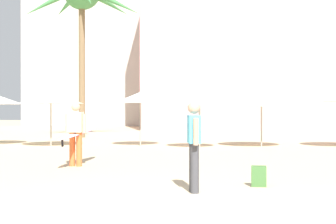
{
  "coord_description": "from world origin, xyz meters",
  "views": [
    {
      "loc": [
        0.61,
        -7.12,
        1.56
      ],
      "look_at": [
        -0.73,
        7.97,
        1.48
      ],
      "focal_mm": 49.62,
      "sensor_mm": 36.0,
      "label": 1
    }
  ],
  "objects_px": {
    "cafe_umbrella_0": "(200,99)",
    "person_far_left": "(77,132)",
    "cafe_umbrella_2": "(51,99)",
    "backpack": "(259,177)",
    "person_mid_left": "(194,142)",
    "beach_towel": "(312,192)",
    "cafe_umbrella_5": "(261,101)",
    "cafe_umbrella_4": "(140,97)"
  },
  "relations": [
    {
      "from": "cafe_umbrella_0",
      "to": "person_far_left",
      "type": "bearing_deg",
      "value": -117.37
    },
    {
      "from": "cafe_umbrella_2",
      "to": "person_far_left",
      "type": "relative_size",
      "value": 0.99
    },
    {
      "from": "backpack",
      "to": "person_mid_left",
      "type": "relative_size",
      "value": 0.24
    },
    {
      "from": "beach_towel",
      "to": "backpack",
      "type": "relative_size",
      "value": 4.31
    },
    {
      "from": "cafe_umbrella_5",
      "to": "beach_towel",
      "type": "height_order",
      "value": "cafe_umbrella_5"
    },
    {
      "from": "cafe_umbrella_4",
      "to": "cafe_umbrella_0",
      "type": "bearing_deg",
      "value": -19.35
    },
    {
      "from": "backpack",
      "to": "cafe_umbrella_5",
      "type": "bearing_deg",
      "value": -2.93
    },
    {
      "from": "cafe_umbrella_0",
      "to": "cafe_umbrella_2",
      "type": "bearing_deg",
      "value": 177.02
    },
    {
      "from": "cafe_umbrella_5",
      "to": "person_far_left",
      "type": "relative_size",
      "value": 0.99
    },
    {
      "from": "cafe_umbrella_0",
      "to": "cafe_umbrella_2",
      "type": "xyz_separation_m",
      "value": [
        -6.34,
        0.33,
        0.03
      ]
    },
    {
      "from": "cafe_umbrella_4",
      "to": "person_mid_left",
      "type": "height_order",
      "value": "cafe_umbrella_4"
    },
    {
      "from": "person_far_left",
      "to": "person_mid_left",
      "type": "distance_m",
      "value": 5.13
    },
    {
      "from": "beach_towel",
      "to": "person_mid_left",
      "type": "relative_size",
      "value": 1.05
    },
    {
      "from": "person_far_left",
      "to": "cafe_umbrella_0",
      "type": "bearing_deg",
      "value": -20.49
    },
    {
      "from": "person_mid_left",
      "to": "cafe_umbrella_2",
      "type": "bearing_deg",
      "value": 112.01
    },
    {
      "from": "cafe_umbrella_5",
      "to": "cafe_umbrella_0",
      "type": "bearing_deg",
      "value": -160.55
    },
    {
      "from": "cafe_umbrella_0",
      "to": "beach_towel",
      "type": "relative_size",
      "value": 1.22
    },
    {
      "from": "person_far_left",
      "to": "person_mid_left",
      "type": "height_order",
      "value": "person_far_left"
    },
    {
      "from": "beach_towel",
      "to": "person_far_left",
      "type": "distance_m",
      "value": 6.76
    },
    {
      "from": "cafe_umbrella_5",
      "to": "person_mid_left",
      "type": "distance_m",
      "value": 11.43
    },
    {
      "from": "backpack",
      "to": "person_far_left",
      "type": "xyz_separation_m",
      "value": [
        -4.66,
        3.08,
        0.74
      ]
    },
    {
      "from": "cafe_umbrella_5",
      "to": "beach_towel",
      "type": "xyz_separation_m",
      "value": [
        -0.28,
        -10.91,
        -1.93
      ]
    },
    {
      "from": "cafe_umbrella_0",
      "to": "cafe_umbrella_5",
      "type": "xyz_separation_m",
      "value": [
        2.6,
        0.92,
        -0.04
      ]
    },
    {
      "from": "cafe_umbrella_0",
      "to": "cafe_umbrella_5",
      "type": "distance_m",
      "value": 2.75
    },
    {
      "from": "cafe_umbrella_0",
      "to": "person_far_left",
      "type": "height_order",
      "value": "cafe_umbrella_0"
    },
    {
      "from": "cafe_umbrella_5",
      "to": "beach_towel",
      "type": "bearing_deg",
      "value": -91.45
    },
    {
      "from": "cafe_umbrella_5",
      "to": "person_mid_left",
      "type": "relative_size",
      "value": 1.61
    },
    {
      "from": "cafe_umbrella_4",
      "to": "beach_towel",
      "type": "distance_m",
      "value": 12.13
    },
    {
      "from": "cafe_umbrella_5",
      "to": "backpack",
      "type": "bearing_deg",
      "value": -96.66
    },
    {
      "from": "cafe_umbrella_4",
      "to": "person_far_left",
      "type": "xyz_separation_m",
      "value": [
        -0.7,
        -7.23,
        -1.15
      ]
    },
    {
      "from": "person_far_left",
      "to": "backpack",
      "type": "bearing_deg",
      "value": -116.59
    },
    {
      "from": "cafe_umbrella_0",
      "to": "person_mid_left",
      "type": "relative_size",
      "value": 1.29
    },
    {
      "from": "cafe_umbrella_5",
      "to": "person_mid_left",
      "type": "height_order",
      "value": "cafe_umbrella_5"
    },
    {
      "from": "cafe_umbrella_0",
      "to": "cafe_umbrella_4",
      "type": "xyz_separation_m",
      "value": [
        -2.57,
        0.9,
        0.11
      ]
    },
    {
      "from": "backpack",
      "to": "person_far_left",
      "type": "height_order",
      "value": "person_far_left"
    },
    {
      "from": "cafe_umbrella_5",
      "to": "beach_towel",
      "type": "distance_m",
      "value": 11.09
    },
    {
      "from": "person_far_left",
      "to": "person_mid_left",
      "type": "relative_size",
      "value": 1.62
    },
    {
      "from": "person_far_left",
      "to": "cafe_umbrella_4",
      "type": "bearing_deg",
      "value": 1.31
    },
    {
      "from": "cafe_umbrella_0",
      "to": "beach_towel",
      "type": "height_order",
      "value": "cafe_umbrella_0"
    },
    {
      "from": "backpack",
      "to": "cafe_umbrella_4",
      "type": "bearing_deg",
      "value": 24.74
    },
    {
      "from": "backpack",
      "to": "person_mid_left",
      "type": "bearing_deg",
      "value": 124.79
    },
    {
      "from": "cafe_umbrella_2",
      "to": "cafe_umbrella_5",
      "type": "distance_m",
      "value": 8.96
    }
  ]
}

